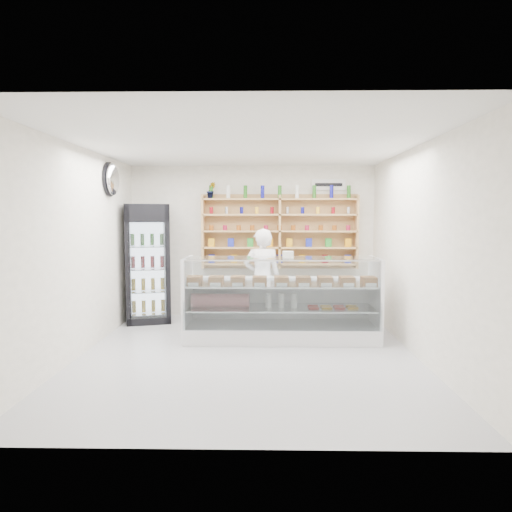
{
  "coord_description": "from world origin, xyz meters",
  "views": [
    {
      "loc": [
        0.22,
        -6.0,
        1.86
      ],
      "look_at": [
        0.09,
        0.9,
        1.27
      ],
      "focal_mm": 32.0,
      "sensor_mm": 36.0,
      "label": 1
    }
  ],
  "objects": [
    {
      "name": "potted_plant",
      "position": [
        -0.75,
        2.34,
        2.34
      ],
      "size": [
        0.2,
        0.18,
        0.3
      ],
      "primitive_type": "imported",
      "rotation": [
        0.0,
        0.0,
        0.32
      ],
      "color": "#1E6626",
      "rests_on": "wall_shelving"
    },
    {
      "name": "wall_sign",
      "position": [
        1.4,
        2.47,
        2.45
      ],
      "size": [
        0.62,
        0.03,
        0.2
      ],
      "primitive_type": "cube",
      "color": "white",
      "rests_on": "back_wall"
    },
    {
      "name": "display_counter",
      "position": [
        0.48,
        0.82,
        0.35
      ],
      "size": [
        2.89,
        0.86,
        1.26
      ],
      "color": "white",
      "rests_on": "floor"
    },
    {
      "name": "security_mirror",
      "position": [
        -2.17,
        1.2,
        2.45
      ],
      "size": [
        0.15,
        0.5,
        0.5
      ],
      "primitive_type": "ellipsoid",
      "color": "silver",
      "rests_on": "left_wall"
    },
    {
      "name": "room",
      "position": [
        0.0,
        0.0,
        1.4
      ],
      "size": [
        5.0,
        5.0,
        5.0
      ],
      "color": "#A7A7AC",
      "rests_on": "ground"
    },
    {
      "name": "shop_worker",
      "position": [
        0.19,
        1.5,
        0.83
      ],
      "size": [
        0.61,
        0.4,
        1.67
      ],
      "primitive_type": "imported",
      "rotation": [
        0.0,
        0.0,
        3.14
      ],
      "color": "silver",
      "rests_on": "floor"
    },
    {
      "name": "drinks_cooler",
      "position": [
        -1.85,
        2.0,
        1.04
      ],
      "size": [
        0.91,
        0.9,
        2.08
      ],
      "rotation": [
        0.0,
        0.0,
        0.26
      ],
      "color": "black",
      "rests_on": "floor"
    },
    {
      "name": "wall_shelving",
      "position": [
        0.5,
        2.34,
        1.59
      ],
      "size": [
        2.84,
        0.28,
        1.33
      ],
      "color": "tan",
      "rests_on": "back_wall"
    }
  ]
}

